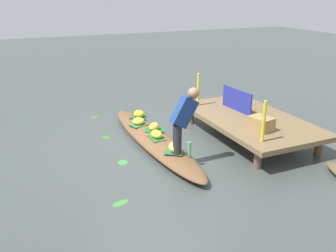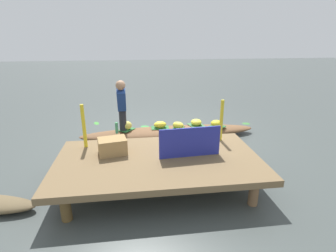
{
  "view_description": "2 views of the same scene",
  "coord_description": "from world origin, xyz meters",
  "px_view_note": "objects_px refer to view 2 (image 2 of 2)",
  "views": [
    {
      "loc": [
        6.41,
        -2.54,
        2.99
      ],
      "look_at": [
        0.48,
        0.11,
        0.56
      ],
      "focal_mm": 38.82,
      "sensor_mm": 36.0,
      "label": 1
    },
    {
      "loc": [
        0.79,
        5.76,
        2.31
      ],
      "look_at": [
        0.06,
        0.23,
        0.36
      ],
      "focal_mm": 28.19,
      "sensor_mm": 36.0,
      "label": 2
    }
  ],
  "objects_px": {
    "banana_bunch_1": "(178,125)",
    "produce_crate": "(112,146)",
    "vendor_boat": "(169,132)",
    "banana_bunch_2": "(217,124)",
    "banana_bunch_0": "(196,122)",
    "banana_bunch_3": "(160,125)",
    "vendor_person": "(122,102)",
    "water_bottle": "(117,128)",
    "market_banner": "(190,142)",
    "banana_bunch_4": "(127,125)"
  },
  "relations": [
    {
      "from": "banana_bunch_0",
      "to": "banana_bunch_1",
      "type": "relative_size",
      "value": 0.94
    },
    {
      "from": "banana_bunch_3",
      "to": "vendor_person",
      "type": "height_order",
      "value": "vendor_person"
    },
    {
      "from": "vendor_boat",
      "to": "water_bottle",
      "type": "bearing_deg",
      "value": 8.16
    },
    {
      "from": "banana_bunch_0",
      "to": "banana_bunch_2",
      "type": "xyz_separation_m",
      "value": [
        -0.45,
        0.17,
        0.01
      ]
    },
    {
      "from": "banana_bunch_3",
      "to": "water_bottle",
      "type": "relative_size",
      "value": 1.17
    },
    {
      "from": "vendor_boat",
      "to": "banana_bunch_1",
      "type": "relative_size",
      "value": 14.88
    },
    {
      "from": "banana_bunch_2",
      "to": "market_banner",
      "type": "height_order",
      "value": "market_banner"
    },
    {
      "from": "vendor_person",
      "to": "market_banner",
      "type": "relative_size",
      "value": 1.21
    },
    {
      "from": "vendor_boat",
      "to": "banana_bunch_0",
      "type": "bearing_deg",
      "value": -174.12
    },
    {
      "from": "banana_bunch_1",
      "to": "produce_crate",
      "type": "bearing_deg",
      "value": 50.72
    },
    {
      "from": "vendor_person",
      "to": "water_bottle",
      "type": "relative_size",
      "value": 4.78
    },
    {
      "from": "banana_bunch_2",
      "to": "produce_crate",
      "type": "xyz_separation_m",
      "value": [
        2.28,
        1.67,
        0.27
      ]
    },
    {
      "from": "vendor_boat",
      "to": "water_bottle",
      "type": "distance_m",
      "value": 1.24
    },
    {
      "from": "market_banner",
      "to": "water_bottle",
      "type": "bearing_deg",
      "value": -59.55
    },
    {
      "from": "vendor_boat",
      "to": "banana_bunch_4",
      "type": "bearing_deg",
      "value": -1.31
    },
    {
      "from": "banana_bunch_4",
      "to": "vendor_person",
      "type": "bearing_deg",
      "value": 64.09
    },
    {
      "from": "banana_bunch_4",
      "to": "market_banner",
      "type": "bearing_deg",
      "value": 117.22
    },
    {
      "from": "vendor_person",
      "to": "water_bottle",
      "type": "distance_m",
      "value": 0.58
    },
    {
      "from": "water_bottle",
      "to": "produce_crate",
      "type": "relative_size",
      "value": 0.56
    },
    {
      "from": "vendor_boat",
      "to": "banana_bunch_2",
      "type": "distance_m",
      "value": 1.13
    },
    {
      "from": "vendor_boat",
      "to": "banana_bunch_2",
      "type": "bearing_deg",
      "value": 173.96
    },
    {
      "from": "vendor_boat",
      "to": "banana_bunch_3",
      "type": "distance_m",
      "value": 0.29
    },
    {
      "from": "banana_bunch_2",
      "to": "banana_bunch_1",
      "type": "bearing_deg",
      "value": 0.29
    },
    {
      "from": "banana_bunch_1",
      "to": "vendor_boat",
      "type": "bearing_deg",
      "value": -25.1
    },
    {
      "from": "banana_bunch_2",
      "to": "water_bottle",
      "type": "height_order",
      "value": "water_bottle"
    },
    {
      "from": "banana_bunch_0",
      "to": "vendor_person",
      "type": "xyz_separation_m",
      "value": [
        1.72,
        0.24,
        0.6
      ]
    },
    {
      "from": "vendor_boat",
      "to": "produce_crate",
      "type": "distance_m",
      "value": 2.17
    },
    {
      "from": "banana_bunch_3",
      "to": "market_banner",
      "type": "bearing_deg",
      "value": 97.38
    },
    {
      "from": "banana_bunch_2",
      "to": "banana_bunch_3",
      "type": "relative_size",
      "value": 0.94
    },
    {
      "from": "vendor_boat",
      "to": "banana_bunch_3",
      "type": "xyz_separation_m",
      "value": [
        0.21,
        -0.02,
        0.2
      ]
    },
    {
      "from": "banana_bunch_1",
      "to": "banana_bunch_0",
      "type": "bearing_deg",
      "value": -159.23
    },
    {
      "from": "banana_bunch_4",
      "to": "produce_crate",
      "type": "bearing_deg",
      "value": 84.06
    },
    {
      "from": "banana_bunch_1",
      "to": "produce_crate",
      "type": "xyz_separation_m",
      "value": [
        1.36,
        1.67,
        0.27
      ]
    },
    {
      "from": "vendor_person",
      "to": "produce_crate",
      "type": "relative_size",
      "value": 2.7
    },
    {
      "from": "banana_bunch_2",
      "to": "market_banner",
      "type": "bearing_deg",
      "value": 61.21
    },
    {
      "from": "banana_bunch_0",
      "to": "banana_bunch_3",
      "type": "xyz_separation_m",
      "value": [
        0.88,
        0.07,
        0.0
      ]
    },
    {
      "from": "banana_bunch_3",
      "to": "produce_crate",
      "type": "xyz_separation_m",
      "value": [
        0.96,
        1.78,
        0.28
      ]
    },
    {
      "from": "banana_bunch_3",
      "to": "produce_crate",
      "type": "height_order",
      "value": "produce_crate"
    },
    {
      "from": "vendor_boat",
      "to": "market_banner",
      "type": "relative_size",
      "value": 4.19
    },
    {
      "from": "market_banner",
      "to": "vendor_person",
      "type": "bearing_deg",
      "value": -63.44
    },
    {
      "from": "vendor_person",
      "to": "water_bottle",
      "type": "xyz_separation_m",
      "value": [
        0.14,
        0.06,
        -0.56
      ]
    },
    {
      "from": "produce_crate",
      "to": "water_bottle",
      "type": "bearing_deg",
      "value": -88.94
    },
    {
      "from": "banana_bunch_0",
      "to": "vendor_person",
      "type": "distance_m",
      "value": 1.84
    },
    {
      "from": "banana_bunch_0",
      "to": "banana_bunch_2",
      "type": "relative_size",
      "value": 0.94
    },
    {
      "from": "vendor_boat",
      "to": "market_banner",
      "type": "distance_m",
      "value": 2.11
    },
    {
      "from": "produce_crate",
      "to": "banana_bunch_3",
      "type": "bearing_deg",
      "value": -118.24
    },
    {
      "from": "banana_bunch_0",
      "to": "banana_bunch_1",
      "type": "bearing_deg",
      "value": 20.77
    },
    {
      "from": "vendor_boat",
      "to": "banana_bunch_1",
      "type": "height_order",
      "value": "banana_bunch_1"
    },
    {
      "from": "banana_bunch_1",
      "to": "market_banner",
      "type": "relative_size",
      "value": 0.28
    },
    {
      "from": "banana_bunch_4",
      "to": "banana_bunch_2",
      "type": "bearing_deg",
      "value": 177.79
    }
  ]
}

